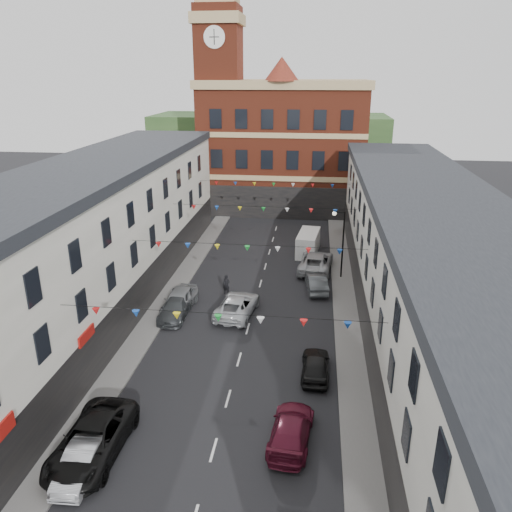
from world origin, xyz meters
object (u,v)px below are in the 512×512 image
at_px(street_lamp, 340,235).
at_px(pedestrian, 226,285).
at_px(car_left_d, 175,308).
at_px(white_van, 308,243).
at_px(car_right_e, 316,282).
at_px(car_right_f, 316,262).
at_px(car_right_c, 291,429).
at_px(moving_car, 237,305).
at_px(car_left_b, 81,462).
at_px(car_right_d, 316,365).
at_px(car_left_e, 179,300).
at_px(car_left_c, 92,440).

relative_size(street_lamp, pedestrian, 3.67).
relative_size(car_left_d, white_van, 0.94).
distance_m(car_right_e, pedestrian, 7.35).
bearing_deg(car_left_d, car_right_f, 45.90).
relative_size(street_lamp, car_right_f, 1.01).
bearing_deg(car_right_c, pedestrian, -64.50).
relative_size(street_lamp, moving_car, 1.13).
relative_size(car_right_e, pedestrian, 2.64).
relative_size(car_left_b, car_right_d, 0.96).
relative_size(car_right_f, moving_car, 1.12).
distance_m(car_right_c, moving_car, 13.88).
relative_size(car_right_c, white_van, 0.98).
xyz_separation_m(car_left_e, moving_car, (4.42, -0.26, -0.07)).
bearing_deg(car_left_d, moving_car, 11.78).
bearing_deg(car_left_c, car_left_b, -88.99).
bearing_deg(car_left_e, car_left_d, -85.78).
distance_m(white_van, pedestrian, 12.29).
distance_m(car_left_d, car_right_e, 11.80).
bearing_deg(car_right_d, car_left_c, 38.00).
height_order(car_left_c, car_right_f, car_right_f).
xyz_separation_m(car_right_e, pedestrian, (-7.17, -1.60, 0.11)).
distance_m(car_right_c, pedestrian, 17.61).
bearing_deg(car_left_e, street_lamp, 36.47).
bearing_deg(moving_car, car_left_b, 82.10).
bearing_deg(car_left_c, car_right_c, 13.56).
bearing_deg(car_left_e, white_van, 60.12).
distance_m(street_lamp, car_left_b, 27.18).
bearing_deg(car_left_d, car_right_e, 30.49).
distance_m(car_left_d, moving_car, 4.51).
distance_m(moving_car, pedestrian, 3.73).
distance_m(car_right_c, car_right_e, 18.15).
bearing_deg(car_right_f, car_left_e, 48.20).
bearing_deg(car_right_e, car_left_e, 17.51).
bearing_deg(car_right_d, car_left_b, 41.95).
height_order(car_left_c, white_van, white_van).
xyz_separation_m(car_left_c, car_left_d, (0.00, 14.18, -0.16)).
xyz_separation_m(car_right_c, car_right_d, (1.12, 5.78, 0.01)).
bearing_deg(car_left_e, car_right_f, 46.55).
height_order(car_left_c, car_right_e, car_left_c).
xyz_separation_m(car_left_e, white_van, (9.30, 13.74, 0.25)).
bearing_deg(pedestrian, white_van, 71.72).
bearing_deg(moving_car, white_van, -101.94).
relative_size(car_left_d, car_left_e, 0.96).
height_order(car_right_e, pedestrian, pedestrian).
distance_m(car_left_c, car_left_d, 14.18).
bearing_deg(car_right_d, car_right_f, -88.95).
relative_size(car_right_c, moving_car, 0.88).
relative_size(street_lamp, car_left_e, 1.27).
relative_size(car_left_e, pedestrian, 2.88).
height_order(street_lamp, car_left_e, street_lamp).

